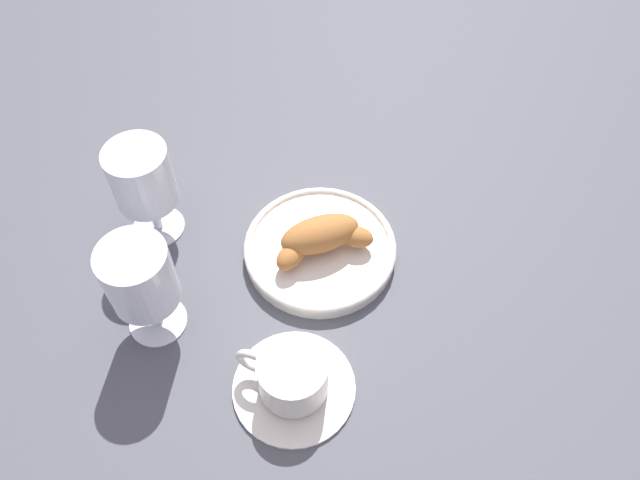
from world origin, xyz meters
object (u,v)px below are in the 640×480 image
object	(u,v)px
coffee_cup_near	(292,378)
juice_glass_right	(140,279)
pastry_plate	(320,249)
croissant_large	(321,237)
juice_glass_left	(143,180)

from	to	relation	value
coffee_cup_near	juice_glass_right	world-z (taller)	juice_glass_right
pastry_plate	croissant_large	bearing A→B (deg)	110.38
coffee_cup_near	croissant_large	bearing A→B (deg)	-99.47
pastry_plate	coffee_cup_near	size ratio (longest dim) A/B	1.41
croissant_large	juice_glass_right	bearing A→B (deg)	26.69
croissant_large	coffee_cup_near	size ratio (longest dim) A/B	0.95
juice_glass_left	juice_glass_right	bearing A→B (deg)	98.98
juice_glass_left	juice_glass_right	distance (m)	0.14
coffee_cup_near	juice_glass_right	distance (m)	0.19
coffee_cup_near	juice_glass_right	bearing A→B (deg)	-26.75
juice_glass_left	juice_glass_right	size ratio (longest dim) A/B	1.00
pastry_plate	juice_glass_right	size ratio (longest dim) A/B	1.37
croissant_large	juice_glass_left	size ratio (longest dim) A/B	0.92
coffee_cup_near	pastry_plate	bearing A→B (deg)	-98.98
coffee_cup_near	juice_glass_left	distance (m)	0.30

